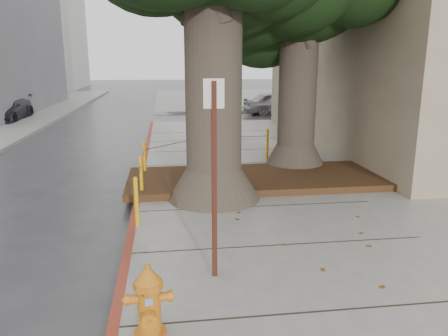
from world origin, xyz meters
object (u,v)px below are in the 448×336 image
(fire_hydrant, at_px, (149,302))
(car_silver, at_px, (276,103))
(signpost, at_px, (214,169))
(car_red, at_px, (373,103))
(car_dark, at_px, (5,109))

(fire_hydrant, height_order, car_silver, car_silver)
(fire_hydrant, xyz_separation_m, signpost, (0.87, 1.32, 1.14))
(signpost, bearing_deg, car_red, 57.23)
(car_silver, xyz_separation_m, car_dark, (-14.95, -1.44, -0.00))
(fire_hydrant, height_order, car_red, car_red)
(signpost, height_order, car_red, signpost)
(fire_hydrant, bearing_deg, car_silver, 69.82)
(car_silver, relative_size, car_red, 1.10)
(signpost, relative_size, car_dark, 0.60)
(fire_hydrant, height_order, signpost, signpost)
(signpost, height_order, car_dark, signpost)
(car_silver, xyz_separation_m, car_red, (6.16, -0.02, -0.08))
(car_red, xyz_separation_m, car_dark, (-21.10, -1.42, 0.08))
(signpost, xyz_separation_m, car_silver, (6.01, 20.03, -1.04))
(signpost, distance_m, car_dark, 20.65)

